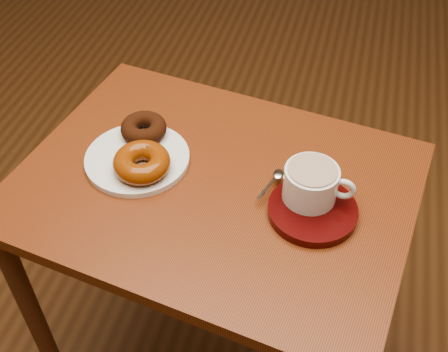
% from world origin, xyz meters
% --- Properties ---
extents(ground, '(6.00, 6.00, 0.00)m').
position_xyz_m(ground, '(0.00, 0.00, 0.00)').
color(ground, '#55331A').
rests_on(ground, ground).
extents(cafe_table, '(0.82, 0.67, 0.70)m').
position_xyz_m(cafe_table, '(0.11, -0.14, 0.59)').
color(cafe_table, brown).
rests_on(cafe_table, ground).
extents(donut_plate, '(0.23, 0.23, 0.01)m').
position_xyz_m(donut_plate, '(-0.05, -0.12, 0.70)').
color(donut_plate, white).
rests_on(donut_plate, cafe_table).
extents(donut_cinnamon, '(0.12, 0.12, 0.03)m').
position_xyz_m(donut_cinnamon, '(-0.06, -0.06, 0.73)').
color(donut_cinnamon, '#35170A').
rests_on(donut_cinnamon, donut_plate).
extents(donut_caramel, '(0.11, 0.11, 0.04)m').
position_xyz_m(donut_caramel, '(-0.02, -0.16, 0.73)').
color(donut_caramel, '#853D0E').
rests_on(donut_caramel, donut_plate).
extents(saucer, '(0.19, 0.19, 0.02)m').
position_xyz_m(saucer, '(0.31, -0.17, 0.71)').
color(saucer, '#3B0808').
rests_on(saucer, cafe_table).
extents(coffee_cup, '(0.13, 0.10, 0.07)m').
position_xyz_m(coffee_cup, '(0.30, -0.15, 0.75)').
color(coffee_cup, white).
rests_on(coffee_cup, saucer).
extents(teaspoon, '(0.04, 0.09, 0.01)m').
position_xyz_m(teaspoon, '(0.23, -0.12, 0.72)').
color(teaspoon, silver).
rests_on(teaspoon, saucer).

